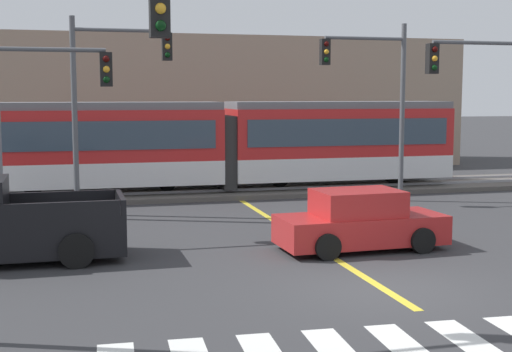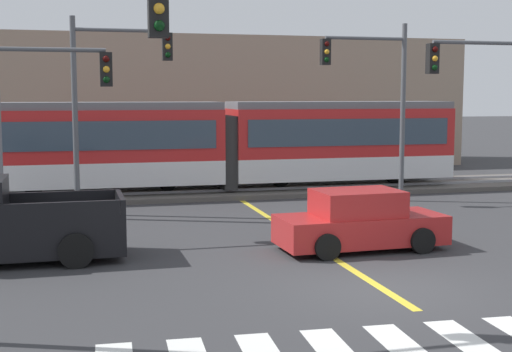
{
  "view_description": "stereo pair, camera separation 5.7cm",
  "coord_description": "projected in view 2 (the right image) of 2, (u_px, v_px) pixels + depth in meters",
  "views": [
    {
      "loc": [
        -6.0,
        -12.92,
        3.9
      ],
      "look_at": [
        -0.98,
        6.45,
        1.6
      ],
      "focal_mm": 50.0,
      "sensor_mm": 36.0,
      "label": 1
    },
    {
      "loc": [
        -5.94,
        -12.94,
        3.9
      ],
      "look_at": [
        -0.98,
        6.45,
        1.6
      ],
      "focal_mm": 50.0,
      "sensor_mm": 36.0,
      "label": 2
    }
  ],
  "objects": [
    {
      "name": "ground_plane",
      "position": [
        382.0,
        289.0,
        14.36
      ],
      "size": [
        200.0,
        200.0,
        0.0
      ],
      "primitive_type": "plane",
      "color": "#333335"
    },
    {
      "name": "track_bed",
      "position": [
        231.0,
        191.0,
        28.14
      ],
      "size": [
        120.0,
        4.0,
        0.18
      ],
      "primitive_type": "cube",
      "color": "#56514C",
      "rests_on": "ground"
    },
    {
      "name": "rail_near",
      "position": [
        235.0,
        190.0,
        27.44
      ],
      "size": [
        120.0,
        0.08,
        0.1
      ],
      "primitive_type": "cube",
      "color": "#939399",
      "rests_on": "track_bed"
    },
    {
      "name": "rail_far",
      "position": [
        227.0,
        185.0,
        28.82
      ],
      "size": [
        120.0,
        0.08,
        0.1
      ],
      "primitive_type": "cube",
      "color": "#939399",
      "rests_on": "track_bed"
    },
    {
      "name": "light_rail_tram",
      "position": [
        225.0,
        142.0,
        27.86
      ],
      "size": [
        18.5,
        2.64,
        3.43
      ],
      "color": "silver",
      "rests_on": "track_bed"
    },
    {
      "name": "crosswalk_stripe_5",
      "position": [
        479.0,
        349.0,
        10.94
      ],
      "size": [
        0.69,
        2.82,
        0.01
      ],
      "primitive_type": "cube",
      "rotation": [
        0.0,
        0.0,
        -0.05
      ],
      "color": "silver",
      "rests_on": "ground"
    },
    {
      "name": "lane_centre_line",
      "position": [
        300.0,
        237.0,
        19.55
      ],
      "size": [
        0.2,
        13.89,
        0.01
      ],
      "primitive_type": "cube",
      "color": "gold",
      "rests_on": "ground"
    },
    {
      "name": "sedan_crossing",
      "position": [
        360.0,
        222.0,
        17.92
      ],
      "size": [
        4.27,
        2.06,
        1.52
      ],
      "color": "#B22323",
      "rests_on": "ground"
    },
    {
      "name": "pickup_truck",
      "position": [
        0.0,
        227.0,
        16.51
      ],
      "size": [
        5.41,
        2.26,
        1.98
      ],
      "color": "black",
      "rests_on": "ground"
    },
    {
      "name": "traffic_light_mid_left",
      "position": [
        8.0,
        103.0,
        18.34
      ],
      "size": [
        4.25,
        0.38,
        5.55
      ],
      "color": "#515459",
      "rests_on": "ground"
    },
    {
      "name": "traffic_light_far_left",
      "position": [
        107.0,
        86.0,
        23.01
      ],
      "size": [
        3.25,
        0.38,
        6.37
      ],
      "color": "#515459",
      "rests_on": "ground"
    },
    {
      "name": "traffic_light_mid_right",
      "position": [
        506.0,
        93.0,
        22.12
      ],
      "size": [
        4.25,
        0.38,
        5.97
      ],
      "color": "#515459",
      "rests_on": "ground"
    },
    {
      "name": "traffic_light_near_left",
      "position": [
        15.0,
        83.0,
        11.11
      ],
      "size": [
        3.75,
        0.38,
        6.1
      ],
      "color": "#515459",
      "rests_on": "ground"
    },
    {
      "name": "traffic_light_far_right",
      "position": [
        377.0,
        87.0,
        25.47
      ],
      "size": [
        3.25,
        0.38,
        6.42
      ],
      "color": "#515459",
      "rests_on": "ground"
    },
    {
      "name": "street_lamp_west",
      "position": [
        1.0,
        51.0,
        22.29
      ],
      "size": [
        2.21,
        0.28,
        9.32
      ],
      "color": "slate",
      "rests_on": "ground"
    },
    {
      "name": "building_backdrop_far",
      "position": [
        212.0,
        103.0,
        38.72
      ],
      "size": [
        26.92,
        6.0,
        6.89
      ],
      "primitive_type": "cube",
      "color": "gray",
      "rests_on": "ground"
    }
  ]
}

